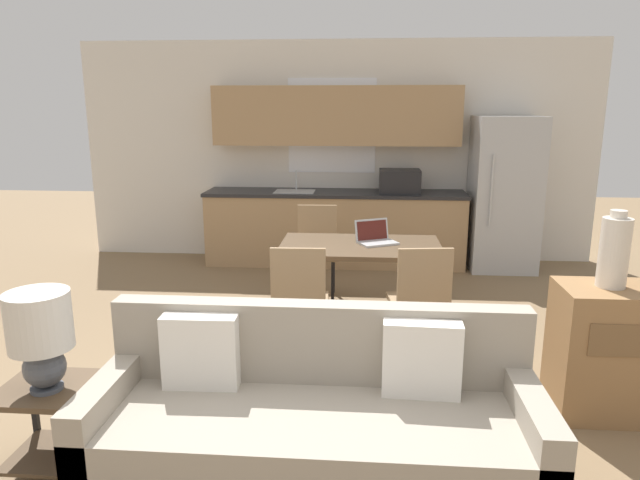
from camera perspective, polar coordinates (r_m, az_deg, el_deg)
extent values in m
cube|color=silver|center=(7.24, 1.68, 8.78)|extent=(6.40, 0.06, 2.70)
cube|color=white|center=(7.19, 1.19, 11.33)|extent=(1.08, 0.01, 1.15)
cube|color=tan|center=(7.04, 1.49, 1.08)|extent=(3.12, 0.62, 0.86)
cube|color=#232326|center=(6.96, 1.51, 4.70)|extent=(3.15, 0.65, 0.04)
cube|color=#B2B5B7|center=(6.95, -2.55, 4.86)|extent=(0.48, 0.36, 0.01)
cylinder|color=#B7BABC|center=(7.10, -2.39, 6.01)|extent=(0.02, 0.02, 0.24)
cube|color=tan|center=(7.02, 1.62, 12.32)|extent=(2.97, 0.34, 0.70)
cube|color=black|center=(6.89, 7.97, 5.84)|extent=(0.48, 0.36, 0.28)
cube|color=#B7BABC|center=(7.08, 17.91, 4.39)|extent=(0.75, 0.69, 1.80)
cylinder|color=silver|center=(6.66, 16.77, 4.74)|extent=(0.02, 0.02, 0.81)
cube|color=brown|center=(4.98, 4.06, -0.68)|extent=(1.40, 0.85, 0.04)
cylinder|color=brown|center=(4.78, -3.77, -5.87)|extent=(0.05, 0.05, 0.70)
cylinder|color=brown|center=(4.78, 11.67, -6.16)|extent=(0.05, 0.05, 0.70)
cylinder|color=brown|center=(5.47, -2.67, -3.39)|extent=(0.05, 0.05, 0.70)
cylinder|color=brown|center=(5.46, 10.76, -3.64)|extent=(0.05, 0.05, 0.70)
cylinder|color=#3D2D1E|center=(3.63, -17.21, -18.26)|extent=(0.05, 0.05, 0.10)
cylinder|color=#3D2D1E|center=(3.50, 17.78, -19.63)|extent=(0.05, 0.05, 0.10)
cube|color=gray|center=(3.03, -0.66, -19.52)|extent=(2.23, 0.80, 0.35)
cube|color=gray|center=(3.21, -0.12, -13.01)|extent=(2.23, 0.14, 0.79)
cube|color=gray|center=(3.25, -20.23, -16.55)|extent=(0.14, 0.80, 0.49)
cube|color=gray|center=(3.09, 20.13, -18.15)|extent=(0.14, 0.80, 0.49)
cube|color=silver|center=(3.13, -11.87, -10.88)|extent=(0.40, 0.13, 0.40)
cube|color=silver|center=(3.03, 10.13, -11.66)|extent=(0.40, 0.14, 0.40)
cube|color=brown|center=(3.37, -25.85, -13.23)|extent=(0.44, 0.44, 0.03)
cube|color=brown|center=(3.54, -25.20, -18.72)|extent=(0.40, 0.40, 0.02)
cube|color=black|center=(3.24, -23.99, -19.17)|extent=(0.03, 0.03, 0.47)
cube|color=black|center=(3.73, -26.62, -15.02)|extent=(0.03, 0.03, 0.47)
cube|color=black|center=(3.55, -20.84, -15.92)|extent=(0.03, 0.03, 0.47)
cylinder|color=#4C515B|center=(3.31, -25.63, -13.17)|extent=(0.16, 0.16, 0.02)
sphere|color=#4C515B|center=(3.27, -25.83, -11.37)|extent=(0.21, 0.21, 0.21)
cylinder|color=beige|center=(3.18, -26.29, -7.23)|extent=(0.31, 0.31, 0.29)
cylinder|color=beige|center=(3.88, 27.33, -1.14)|extent=(0.17, 0.17, 0.43)
cylinder|color=beige|center=(3.84, 27.71, 2.30)|extent=(0.10, 0.10, 0.05)
cube|color=#997A56|center=(4.39, -1.98, -6.19)|extent=(0.43, 0.43, 0.04)
cube|color=#997A56|center=(4.12, -2.22, -3.86)|extent=(0.40, 0.04, 0.45)
cylinder|color=black|center=(4.62, 0.34, -8.30)|extent=(0.03, 0.03, 0.44)
cylinder|color=black|center=(4.64, -3.90, -8.21)|extent=(0.03, 0.03, 0.44)
cylinder|color=black|center=(4.30, 0.16, -9.96)|extent=(0.03, 0.03, 0.44)
cylinder|color=black|center=(4.33, -4.41, -9.85)|extent=(0.03, 0.03, 0.44)
cube|color=#997A56|center=(4.44, 9.73, -6.14)|extent=(0.47, 0.47, 0.04)
cube|color=#997A56|center=(4.18, 10.44, -3.84)|extent=(0.40, 0.08, 0.45)
cylinder|color=black|center=(4.71, 11.21, -8.11)|extent=(0.03, 0.03, 0.44)
cylinder|color=black|center=(4.64, 7.09, -8.29)|extent=(0.03, 0.03, 0.44)
cylinder|color=black|center=(4.41, 12.28, -9.70)|extent=(0.03, 0.03, 0.44)
cylinder|color=black|center=(4.33, 7.87, -9.93)|extent=(0.03, 0.03, 0.44)
cube|color=#997A56|center=(5.74, -0.37, -1.47)|extent=(0.43, 0.43, 0.04)
cube|color=#997A56|center=(5.87, -0.28, 1.34)|extent=(0.40, 0.04, 0.45)
cylinder|color=black|center=(5.66, -2.18, -4.21)|extent=(0.03, 0.03, 0.44)
cylinder|color=black|center=(5.64, 1.27, -4.26)|extent=(0.03, 0.03, 0.44)
cylinder|color=black|center=(5.98, -1.92, -3.24)|extent=(0.03, 0.03, 0.44)
cylinder|color=black|center=(5.96, 1.35, -3.28)|extent=(0.03, 0.03, 0.44)
cube|color=#B7BABC|center=(5.01, 5.78, -0.28)|extent=(0.38, 0.34, 0.02)
cube|color=#B7BABC|center=(5.10, 5.19, 1.00)|extent=(0.31, 0.19, 0.20)
cube|color=#4C1914|center=(5.09, 5.23, 0.99)|extent=(0.27, 0.16, 0.17)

